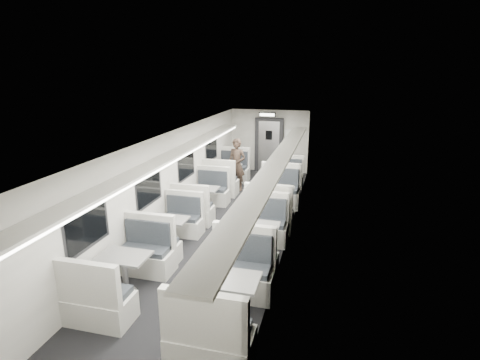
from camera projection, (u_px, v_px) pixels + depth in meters
The scene contains 19 objects.
room at pixel (226, 186), 8.92m from camera, with size 3.24×12.24×2.64m.
booth_left_a at pixel (227, 176), 12.70m from camera, with size 1.10×2.23×1.19m.
booth_left_b at pixel (203, 200), 10.43m from camera, with size 1.02×2.07×1.11m.
booth_left_c at pixel (170, 232), 8.39m from camera, with size 0.97×1.96×1.05m.
booth_left_d at pixel (125, 274), 6.62m from camera, with size 1.06×2.16×1.15m.
booth_right_a at pixel (285, 183), 12.07m from camera, with size 0.99×2.00×1.07m.
booth_right_b at pixel (275, 202), 10.09m from camera, with size 1.16×2.35×1.26m.
booth_right_c at pixel (257, 241), 7.87m from camera, with size 1.08×2.19×1.17m.
booth_right_d at pixel (228, 301), 5.80m from camera, with size 1.15×2.34×1.25m.
passenger at pixel (237, 165), 12.27m from camera, with size 0.63×0.41×1.72m, color black.
window_a at pixel (212, 148), 12.39m from camera, with size 0.02×1.18×0.84m, color black.
window_b at pixel (187, 164), 10.35m from camera, with size 0.02×1.18×0.84m, color black.
window_c at pixel (149, 187), 8.30m from camera, with size 0.02×1.18×0.84m, color black.
window_d at pixel (87, 226), 6.26m from camera, with size 0.02×1.18×0.84m, color black.
luggage_rack_left at pixel (171, 156), 8.73m from camera, with size 0.46×10.40×0.09m.
luggage_rack_right at pixel (277, 162), 8.15m from camera, with size 0.46×10.40×0.09m.
vestibule_door at pixel (269, 145), 14.48m from camera, with size 1.10×0.13×2.10m.
exit_sign at pixel (267, 115), 13.68m from camera, with size 0.62×0.12×0.16m.
wall_notice at pixel (289, 134), 14.17m from camera, with size 0.32×0.02×0.40m, color silver.
Camera 1 is at (2.41, -8.18, 3.86)m, focal length 28.00 mm.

